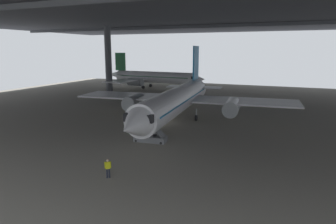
{
  "coord_description": "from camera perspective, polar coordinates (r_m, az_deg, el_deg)",
  "views": [
    {
      "loc": [
        16.99,
        -40.32,
        10.69
      ],
      "look_at": [
        1.74,
        -4.06,
        2.55
      ],
      "focal_mm": 32.19,
      "sensor_mm": 36.0,
      "label": 1
    }
  ],
  "objects": [
    {
      "name": "ground_plane",
      "position": [
        45.04,
        -0.04,
        -2.04
      ],
      "size": [
        110.0,
        110.0,
        0.0
      ],
      "primitive_type": "plane",
      "color": "gray"
    },
    {
      "name": "hangar_structure",
      "position": [
        57.06,
        5.53,
        18.03
      ],
      "size": [
        121.0,
        99.0,
        17.67
      ],
      "color": "#4C4F54",
      "rests_on": "ground_plane"
    },
    {
      "name": "airplane_main",
      "position": [
        44.42,
        1.79,
        2.29
      ],
      "size": [
        35.22,
        36.34,
        11.38
      ],
      "color": "white",
      "rests_on": "ground_plane"
    },
    {
      "name": "boarding_stairs",
      "position": [
        35.84,
        -3.47,
        -4.46
      ],
      "size": [
        4.3,
        1.86,
        4.64
      ],
      "color": "slate",
      "rests_on": "ground_plane"
    },
    {
      "name": "crew_worker_near_nose",
      "position": [
        26.33,
        -11.31,
        -10.23
      ],
      "size": [
        0.44,
        0.4,
        1.68
      ],
      "color": "#232838",
      "rests_on": "ground_plane"
    },
    {
      "name": "crew_worker_by_stairs",
      "position": [
        39.36,
        -1.99,
        -2.59
      ],
      "size": [
        0.25,
        0.55,
        1.72
      ],
      "color": "#232838",
      "rests_on": "ground_plane"
    },
    {
      "name": "airplane_distant",
      "position": [
        85.3,
        -3.05,
        6.61
      ],
      "size": [
        30.67,
        29.58,
        9.86
      ],
      "color": "white",
      "rests_on": "ground_plane"
    },
    {
      "name": "baggage_tug",
      "position": [
        52.86,
        -4.64,
        0.57
      ],
      "size": [
        1.51,
        2.32,
        0.9
      ],
      "color": "yellow",
      "rests_on": "ground_plane"
    }
  ]
}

